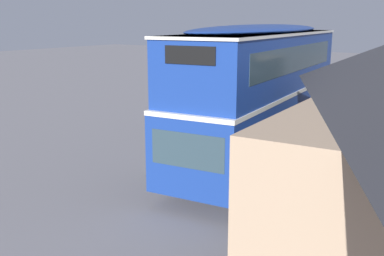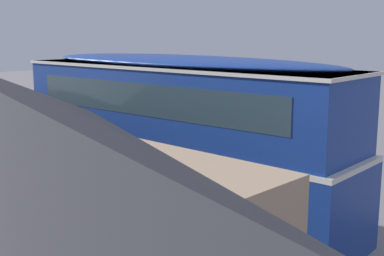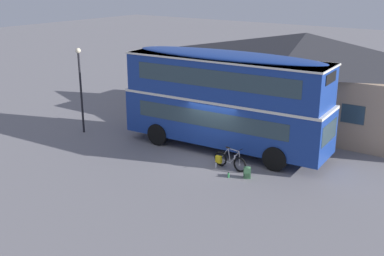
# 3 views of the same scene
# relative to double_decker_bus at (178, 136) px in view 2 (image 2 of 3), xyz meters

# --- Properties ---
(ground_plane) EXTENTS (120.00, 120.00, 0.00)m
(ground_plane) POSITION_rel_double_decker_bus_xyz_m (0.08, -1.15, -2.64)
(ground_plane) COLOR slate
(double_decker_bus) EXTENTS (10.29, 3.26, 4.79)m
(double_decker_bus) POSITION_rel_double_decker_bus_xyz_m (0.00, 0.00, 0.00)
(double_decker_bus) COLOR black
(double_decker_bus) RESTS_ON ground
(touring_bicycle) EXTENTS (1.74, 0.46, 1.00)m
(touring_bicycle) POSITION_rel_double_decker_bus_xyz_m (1.48, -1.97, -2.27)
(touring_bicycle) COLOR black
(touring_bicycle) RESTS_ON ground
(backpack_on_ground) EXTENTS (0.37, 0.36, 0.52)m
(backpack_on_ground) POSITION_rel_double_decker_bus_xyz_m (2.66, -2.38, -2.37)
(backpack_on_ground) COLOR #386642
(backpack_on_ground) RESTS_ON ground
(water_bottle_green_metal) EXTENTS (0.08, 0.08, 0.24)m
(water_bottle_green_metal) POSITION_rel_double_decker_bus_xyz_m (2.01, -2.81, -2.53)
(water_bottle_green_metal) COLOR green
(water_bottle_green_metal) RESTS_ON ground
(water_bottle_clear_plastic) EXTENTS (0.07, 0.07, 0.26)m
(water_bottle_clear_plastic) POSITION_rel_double_decker_bus_xyz_m (0.98, -2.21, -2.52)
(water_bottle_clear_plastic) COLOR silver
(water_bottle_clear_plastic) RESTS_ON ground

